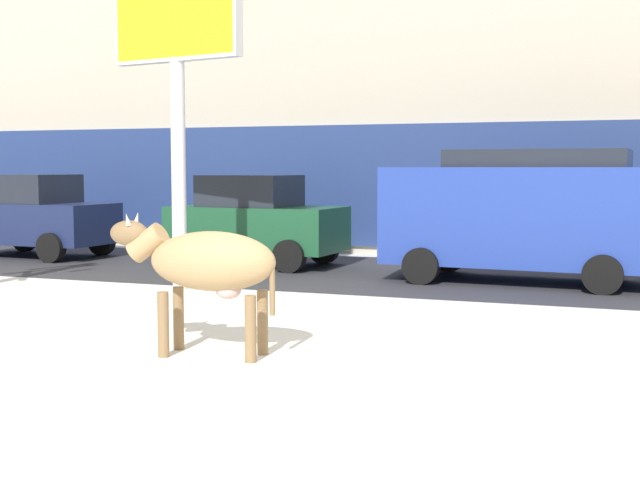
{
  "coord_description": "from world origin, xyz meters",
  "views": [
    {
      "loc": [
        3.17,
        -7.35,
        2.01
      ],
      "look_at": [
        -0.49,
        2.65,
        1.1
      ],
      "focal_mm": 47.47,
      "sensor_mm": 36.0,
      "label": 1
    }
  ],
  "objects_px": {
    "car_blue_van": "(521,212)",
    "pedestrian_near_billboard": "(474,221)",
    "car_navy_hatchback": "(35,216)",
    "pedestrian_by_cars": "(233,216)",
    "cow_tan": "(206,264)",
    "billboard": "(176,26)",
    "car_darkgreen_hatchback": "(255,221)"
  },
  "relations": [
    {
      "from": "car_blue_van",
      "to": "pedestrian_near_billboard",
      "type": "height_order",
      "value": "car_blue_van"
    },
    {
      "from": "car_navy_hatchback",
      "to": "car_blue_van",
      "type": "bearing_deg",
      "value": -3.32
    },
    {
      "from": "pedestrian_by_cars",
      "to": "car_blue_van",
      "type": "bearing_deg",
      "value": -22.7
    },
    {
      "from": "pedestrian_near_billboard",
      "to": "cow_tan",
      "type": "bearing_deg",
      "value": -96.45
    },
    {
      "from": "billboard",
      "to": "car_blue_van",
      "type": "relative_size",
      "value": 1.18
    },
    {
      "from": "car_darkgreen_hatchback",
      "to": "pedestrian_near_billboard",
      "type": "relative_size",
      "value": 2.07
    },
    {
      "from": "car_blue_van",
      "to": "car_navy_hatchback",
      "type": "bearing_deg",
      "value": 176.68
    },
    {
      "from": "cow_tan",
      "to": "billboard",
      "type": "height_order",
      "value": "billboard"
    },
    {
      "from": "pedestrian_near_billboard",
      "to": "pedestrian_by_cars",
      "type": "relative_size",
      "value": 1.0
    },
    {
      "from": "car_darkgreen_hatchback",
      "to": "car_navy_hatchback",
      "type": "bearing_deg",
      "value": -178.61
    },
    {
      "from": "car_blue_van",
      "to": "pedestrian_near_billboard",
      "type": "relative_size",
      "value": 2.72
    },
    {
      "from": "car_darkgreen_hatchback",
      "to": "car_blue_van",
      "type": "relative_size",
      "value": 0.76
    },
    {
      "from": "billboard",
      "to": "car_navy_hatchback",
      "type": "relative_size",
      "value": 1.55
    },
    {
      "from": "car_darkgreen_hatchback",
      "to": "cow_tan",
      "type": "bearing_deg",
      "value": -69.1
    },
    {
      "from": "car_navy_hatchback",
      "to": "pedestrian_by_cars",
      "type": "distance_m",
      "value": 4.48
    },
    {
      "from": "pedestrian_by_cars",
      "to": "cow_tan",
      "type": "bearing_deg",
      "value": -65.54
    },
    {
      "from": "pedestrian_by_cars",
      "to": "car_navy_hatchback",
      "type": "bearing_deg",
      "value": -149.13
    },
    {
      "from": "car_navy_hatchback",
      "to": "car_blue_van",
      "type": "height_order",
      "value": "car_blue_van"
    },
    {
      "from": "billboard",
      "to": "car_darkgreen_hatchback",
      "type": "relative_size",
      "value": 1.55
    },
    {
      "from": "cow_tan",
      "to": "car_blue_van",
      "type": "relative_size",
      "value": 0.41
    },
    {
      "from": "car_navy_hatchback",
      "to": "pedestrian_by_cars",
      "type": "xyz_separation_m",
      "value": [
        3.85,
        2.3,
        -0.05
      ]
    },
    {
      "from": "cow_tan",
      "to": "car_navy_hatchback",
      "type": "relative_size",
      "value": 0.54
    },
    {
      "from": "car_darkgreen_hatchback",
      "to": "car_blue_van",
      "type": "distance_m",
      "value": 5.5
    },
    {
      "from": "billboard",
      "to": "pedestrian_by_cars",
      "type": "xyz_separation_m",
      "value": [
        -1.78,
        5.69,
        -3.43
      ]
    },
    {
      "from": "billboard",
      "to": "car_blue_van",
      "type": "distance_m",
      "value": 6.66
    },
    {
      "from": "cow_tan",
      "to": "pedestrian_near_billboard",
      "type": "height_order",
      "value": "pedestrian_near_billboard"
    },
    {
      "from": "billboard",
      "to": "car_darkgreen_hatchback",
      "type": "height_order",
      "value": "billboard"
    },
    {
      "from": "cow_tan",
      "to": "billboard",
      "type": "distance_m",
      "value": 6.12
    },
    {
      "from": "car_navy_hatchback",
      "to": "pedestrian_near_billboard",
      "type": "bearing_deg",
      "value": 13.56
    },
    {
      "from": "car_navy_hatchback",
      "to": "pedestrian_near_billboard",
      "type": "height_order",
      "value": "car_navy_hatchback"
    },
    {
      "from": "cow_tan",
      "to": "car_darkgreen_hatchback",
      "type": "bearing_deg",
      "value": 110.9
    },
    {
      "from": "billboard",
      "to": "pedestrian_by_cars",
      "type": "relative_size",
      "value": 3.21
    }
  ]
}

